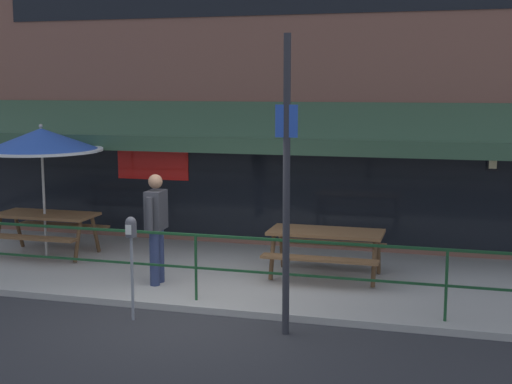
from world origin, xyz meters
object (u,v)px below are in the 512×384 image
object	(u,v)px
picnic_table_left	(46,222)
picnic_table_centre	(326,240)
pedestrian_walking	(156,223)
parking_meter_far	(131,237)
street_sign_pole	(286,183)
patio_umbrella_left	(41,141)

from	to	relation	value
picnic_table_left	picnic_table_centre	distance (m)	5.13
pedestrian_walking	parking_meter_far	bearing A→B (deg)	-79.80
picnic_table_centre	parking_meter_far	size ratio (longest dim) A/B	1.27
street_sign_pole	parking_meter_far	bearing A→B (deg)	-179.33
picnic_table_centre	parking_meter_far	bearing A→B (deg)	-131.69
picnic_table_centre	street_sign_pole	world-z (taller)	street_sign_pole
patio_umbrella_left	parking_meter_far	size ratio (longest dim) A/B	1.67
picnic_table_left	pedestrian_walking	distance (m)	2.96
patio_umbrella_left	pedestrian_walking	size ratio (longest dim) A/B	1.39
parking_meter_far	street_sign_pole	bearing A→B (deg)	0.67
patio_umbrella_left	street_sign_pole	size ratio (longest dim) A/B	0.63
pedestrian_walking	street_sign_pole	size ratio (longest dim) A/B	0.45
picnic_table_left	parking_meter_far	distance (m)	3.97
patio_umbrella_left	pedestrian_walking	bearing A→B (deg)	-23.70
picnic_table_left	patio_umbrella_left	distance (m)	1.47
pedestrian_walking	parking_meter_far	world-z (taller)	pedestrian_walking
street_sign_pole	pedestrian_walking	bearing A→B (deg)	149.46
picnic_table_left	street_sign_pole	distance (m)	5.81
patio_umbrella_left	pedestrian_walking	world-z (taller)	patio_umbrella_left
picnic_table_centre	patio_umbrella_left	bearing A→B (deg)	178.55
picnic_table_centre	pedestrian_walking	size ratio (longest dim) A/B	1.05
parking_meter_far	street_sign_pole	xyz separation A→B (m)	(2.11, 0.02, 0.79)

